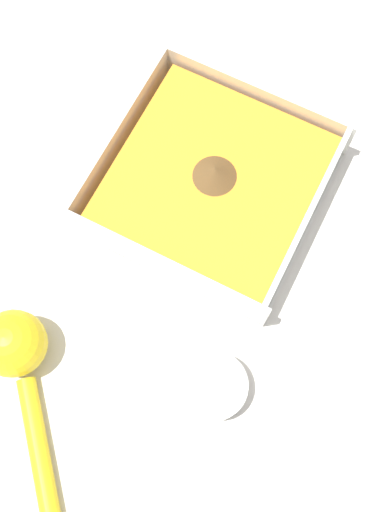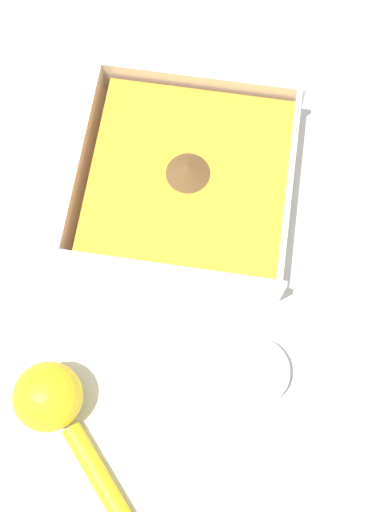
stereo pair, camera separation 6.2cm
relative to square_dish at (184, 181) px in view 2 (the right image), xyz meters
name	(u,v)px [view 2 (the right image)]	position (x,y,z in m)	size (l,w,h in m)	color
ground_plane	(185,213)	(0.00, -0.03, -0.02)	(4.00, 4.00, 0.00)	beige
square_dish	(184,181)	(0.00, 0.00, 0.00)	(0.23, 0.23, 0.06)	silver
spice_bowl	(254,373)	(0.10, -0.20, -0.01)	(0.07, 0.07, 0.03)	silver
lemon_squeezer	(59,413)	(-0.08, -0.26, 0.01)	(0.17, 0.18, 0.07)	yellow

